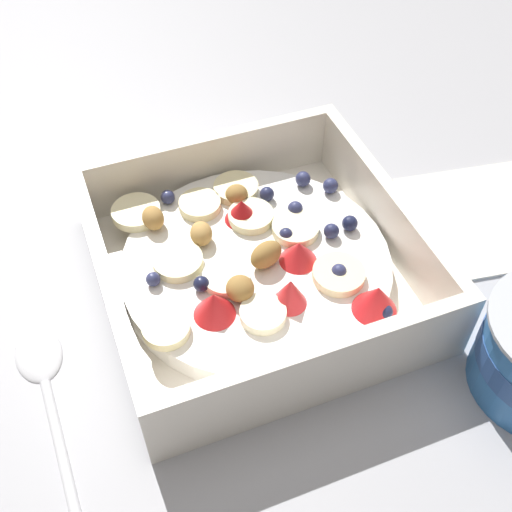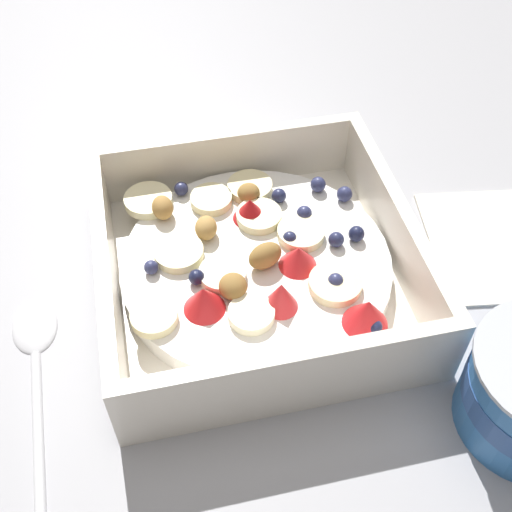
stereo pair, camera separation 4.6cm
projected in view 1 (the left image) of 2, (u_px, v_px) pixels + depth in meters
The scene contains 4 objects.
ground_plane at pixel (270, 262), 0.50m from camera, with size 2.40×2.40×0.00m, color #9E9EA3.
fruit_bowl at pixel (256, 265), 0.47m from camera, with size 0.22×0.22×0.06m.
spoon at pixel (45, 383), 0.42m from camera, with size 0.03×0.17×0.01m.
folded_napkin at pixel (487, 216), 0.53m from camera, with size 0.12×0.12×0.01m, color silver.
Camera 1 is at (0.13, 0.30, 0.37)m, focal length 44.74 mm.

